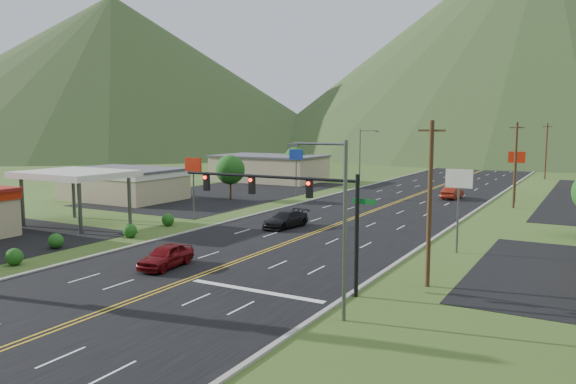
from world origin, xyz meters
The scene contains 23 objects.
ground centered at (0.00, 0.00, 0.00)m, with size 500.00×500.00×0.00m, color #314318.
road centered at (0.00, 0.00, 0.00)m, with size 20.00×460.00×0.04m, color black.
traffic_signal centered at (6.48, 14.00, 5.33)m, with size 13.10×0.43×7.00m.
streetlight_east centered at (11.18, 10.00, 5.18)m, with size 3.28×0.25×9.00m.
streetlight_west centered at (-11.68, 70.00, 5.18)m, with size 3.28×0.25×9.00m.
gas_canopy centered at (-22.00, 22.00, 4.87)m, with size 10.00×8.00×5.30m.
building_west_mid centered at (-32.00, 38.00, 2.27)m, with size 14.40×10.40×4.10m.
building_west_far centered at (-28.00, 68.00, 2.26)m, with size 18.40×11.40×4.50m.
pole_sign_west_a centered at (-14.00, 30.00, 5.05)m, with size 2.00×0.18×6.40m.
pole_sign_west_b centered at (-14.00, 52.00, 5.05)m, with size 2.00×0.18×6.40m.
pole_sign_east_a centered at (13.00, 28.00, 5.05)m, with size 2.00×0.18×6.40m.
pole_sign_east_b centered at (13.00, 60.00, 5.05)m, with size 2.00×0.18×6.40m.
tree_west_a centered at (-20.00, 45.00, 3.89)m, with size 3.84×3.84×5.82m.
tree_west_b centered at (-25.00, 72.00, 3.89)m, with size 3.84×3.84×5.82m.
utility_pole_a centered at (13.50, 18.00, 5.13)m, with size 1.60×0.28×10.00m.
utility_pole_b centered at (13.50, 55.00, 5.13)m, with size 1.60×0.28×10.00m.
utility_pole_c centered at (13.50, 95.00, 5.13)m, with size 1.60×0.28×10.00m.
utility_pole_d centered at (13.50, 135.00, 5.13)m, with size 1.60×0.28×10.00m.
mountain_n centered at (0.00, 220.00, 42.50)m, with size 220.00×220.00×85.00m, color #273D1C.
mountain_nw centered at (-148.49, 148.49, 30.00)m, with size 190.00×190.00×60.00m, color #273D1C.
car_red_near centered at (-3.28, 13.61, 0.80)m, with size 1.89×4.70×1.60m, color maroon.
car_dark_mid centered at (-3.53, 30.62, 0.77)m, with size 2.17×5.33×1.55m, color black.
car_red_far centered at (5.36, 59.48, 0.79)m, with size 1.67×4.78×1.57m, color maroon.
Camera 1 is at (22.32, -14.98, 9.74)m, focal length 35.00 mm.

